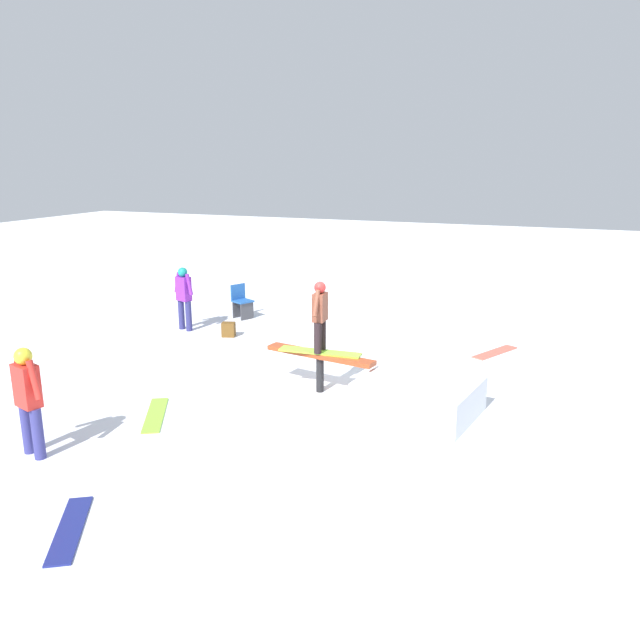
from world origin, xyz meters
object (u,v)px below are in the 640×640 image
bystander_purple (184,295)px  loose_snowboard_coral (495,352)px  bystander_red (28,396)px  backpack_on_snow (229,330)px  folding_chair (242,302)px  main_rider_on_rail (320,319)px  loose_snowboard_lime (155,415)px  rail_feature (320,359)px  loose_snowboard_navy (70,529)px

bystander_purple → loose_snowboard_coral: (-7.25, -0.85, -0.85)m
bystander_red → backpack_on_snow: bearing=110.9°
bystander_red → bystander_purple: size_ratio=1.03×
folding_chair → backpack_on_snow: 1.78m
main_rider_on_rail → bystander_purple: 5.31m
loose_snowboard_lime → backpack_on_snow: 4.67m
rail_feature → main_rider_on_rail: main_rider_on_rail is taller
bystander_purple → loose_snowboard_coral: 7.35m
rail_feature → loose_snowboard_navy: size_ratio=1.58×
loose_snowboard_lime → folding_chair: 6.44m
bystander_red → loose_snowboard_coral: size_ratio=1.20×
main_rider_on_rail → loose_snowboard_navy: bearing=75.2°
rail_feature → loose_snowboard_lime: (2.11, 1.99, -0.60)m
main_rider_on_rail → loose_snowboard_lime: (2.11, 1.99, -1.33)m
loose_snowboard_navy → backpack_on_snow: bearing=164.8°
backpack_on_snow → loose_snowboard_navy: bearing=90.0°
loose_snowboard_coral → loose_snowboard_navy: (3.74, 8.55, 0.00)m
bystander_red → loose_snowboard_navy: size_ratio=1.18×
bystander_red → folding_chair: 8.05m
loose_snowboard_navy → bystander_purple: bearing=172.8°
main_rider_on_rail → bystander_red: 4.76m
bystander_red → loose_snowboard_navy: (-1.79, 1.26, -0.88)m
main_rider_on_rail → loose_snowboard_navy: size_ratio=1.11×
backpack_on_snow → folding_chair: bearing=-88.3°
rail_feature → folding_chair: size_ratio=2.41×
loose_snowboard_coral → loose_snowboard_lime: 7.29m
main_rider_on_rail → loose_snowboard_coral: main_rider_on_rail is taller
bystander_purple → main_rider_on_rail: bearing=167.8°
loose_snowboard_coral → folding_chair: (6.53, -0.69, 0.40)m
rail_feature → bystander_purple: (4.57, -2.65, 0.25)m
rail_feature → bystander_red: bearing=63.2°
bystander_red → bystander_purple: 6.66m
loose_snowboard_lime → loose_snowboard_coral: bearing=-70.4°
loose_snowboard_navy → loose_snowboard_lime: (1.05, -3.06, 0.00)m
main_rider_on_rail → backpack_on_snow: main_rider_on_rail is taller
rail_feature → folding_chair: bearing=-37.3°
loose_snowboard_coral → bystander_red: bearing=-9.6°
bystander_purple → loose_snowboard_navy: bearing=132.4°
main_rider_on_rail → bystander_red: bearing=50.1°
main_rider_on_rail → backpack_on_snow: (3.30, -2.52, -1.18)m
bystander_purple → backpack_on_snow: bearing=-168.1°
loose_snowboard_lime → folding_chair: size_ratio=1.61×
loose_snowboard_navy → rail_feature: bearing=136.5°
rail_feature → backpack_on_snow: 4.17m
loose_snowboard_navy → loose_snowboard_lime: same height
bystander_red → folding_chair: (1.00, -7.98, -0.48)m
bystander_purple → backpack_on_snow: size_ratio=4.53×
bystander_red → loose_snowboard_lime: (-0.74, -1.79, -0.88)m
rail_feature → folding_chair: (3.85, -4.19, -0.20)m
loose_snowboard_coral → folding_chair: size_ratio=1.50×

